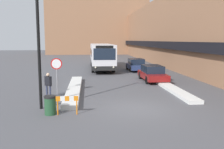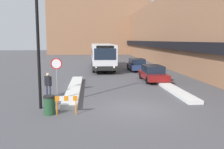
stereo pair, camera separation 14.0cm
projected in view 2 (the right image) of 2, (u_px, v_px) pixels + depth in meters
The scene contains 13 objects.
ground_plane at pixel (136, 109), 13.44m from camera, with size 160.00×160.00×0.00m, color #515156.
building_row_right at pixel (173, 32), 37.33m from camera, with size 5.50×60.00×9.69m.
building_backdrop_far at pixel (99, 19), 65.50m from camera, with size 26.00×8.00×18.21m.
snow_bank_left at pixel (74, 89), 18.15m from camera, with size 0.90×10.25×0.30m.
snow_bank_right at pixel (176, 91), 17.72m from camera, with size 0.90×7.01×0.22m.
city_bus at pixel (102, 55), 31.91m from camera, with size 2.66×12.19×3.15m.
parked_car_front at pixel (153, 73), 22.42m from camera, with size 1.86×4.52×1.41m.
parked_car_middle at pixel (137, 65), 29.96m from camera, with size 1.92×4.42×1.45m.
stop_sign at pixel (57, 68), 16.91m from camera, with size 0.76×0.08×2.47m.
street_lamp at pixel (43, 26), 12.93m from camera, with size 1.46×0.36×7.21m.
pedestrian at pixel (48, 83), 15.89m from camera, with size 0.47×0.40×1.61m.
trash_bin at pixel (49, 105), 12.38m from camera, with size 0.59×0.59×0.95m.
construction_barricade at pixel (66, 101), 12.31m from camera, with size 1.10×0.06×0.94m.
Camera 2 is at (-2.46, -12.89, 3.68)m, focal length 40.00 mm.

